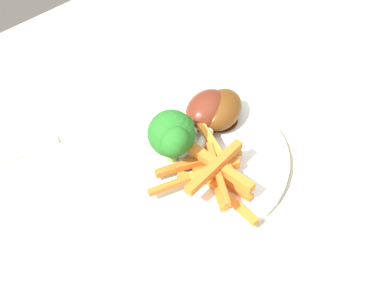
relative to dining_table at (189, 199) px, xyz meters
name	(u,v)px	position (x,y,z in m)	size (l,w,h in m)	color
dining_table	(189,199)	(0.00, 0.00, 0.00)	(1.08, 0.83, 0.72)	beige
dinner_plate	(192,157)	(0.01, 0.01, 0.11)	(0.25, 0.25, 0.01)	white
broccoli_floret_front	(173,135)	(0.03, 0.00, 0.16)	(0.06, 0.07, 0.08)	#92B74D
carrot_fries_pile	(213,170)	(0.02, 0.06, 0.13)	(0.14, 0.15, 0.04)	orange
chicken_drumstick_near	(219,112)	(-0.06, 0.00, 0.13)	(0.13, 0.08, 0.04)	#4B230B
chicken_drumstick_far	(206,112)	(-0.05, -0.02, 0.14)	(0.13, 0.07, 0.04)	#4E190F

